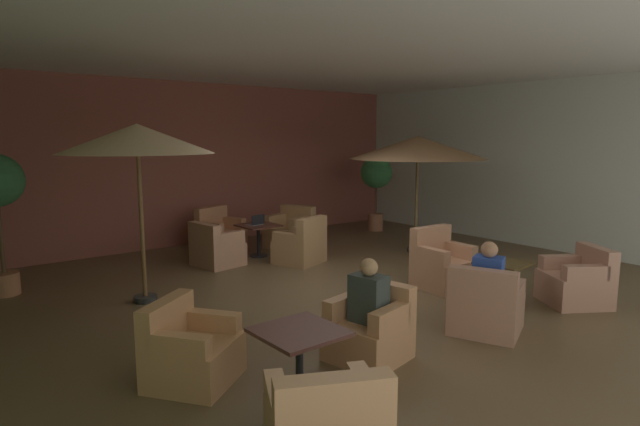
% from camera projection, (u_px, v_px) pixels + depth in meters
% --- Properties ---
extents(ground_plane, '(10.63, 9.31, 0.02)m').
position_uv_depth(ground_plane, '(339.00, 291.00, 7.79)').
color(ground_plane, brown).
extents(wall_back_brick, '(10.63, 0.08, 3.43)m').
position_uv_depth(wall_back_brick, '(201.00, 164.00, 11.12)').
color(wall_back_brick, brown).
rests_on(wall_back_brick, ground_plane).
extents(wall_right_plain, '(0.08, 9.31, 3.43)m').
position_uv_depth(wall_right_plain, '(531.00, 165.00, 10.78)').
color(wall_right_plain, silver).
rests_on(wall_right_plain, ground_plane).
extents(ceiling_slab, '(10.63, 9.31, 0.06)m').
position_uv_depth(ceiling_slab, '(340.00, 53.00, 7.28)').
color(ceiling_slab, silver).
rests_on(ceiling_slab, wall_back_brick).
extents(cafe_table_front_left, '(0.72, 0.72, 0.62)m').
position_uv_depth(cafe_table_front_left, '(258.00, 231.00, 9.93)').
color(cafe_table_front_left, black).
rests_on(cafe_table_front_left, ground_plane).
extents(armchair_front_left_north, '(1.00, 0.93, 0.88)m').
position_uv_depth(armchair_front_left_north, '(220.00, 235.00, 10.48)').
color(armchair_front_left_north, tan).
rests_on(armchair_front_left_north, ground_plane).
extents(armchair_front_left_east, '(0.83, 0.87, 0.80)m').
position_uv_depth(armchair_front_left_east, '(216.00, 249.00, 9.24)').
color(armchair_front_left_east, tan).
rests_on(armchair_front_left_east, ground_plane).
extents(armchair_front_left_south, '(0.97, 0.94, 0.87)m').
position_uv_depth(armchair_front_left_south, '(301.00, 246.00, 9.43)').
color(armchair_front_left_south, tan).
rests_on(armchair_front_left_south, ground_plane).
extents(armchair_front_left_west, '(0.98, 1.00, 0.85)m').
position_uv_depth(armchair_front_left_west, '(290.00, 232.00, 10.76)').
color(armchair_front_left_west, tan).
rests_on(armchair_front_left_west, ground_plane).
extents(cafe_table_front_right, '(0.71, 0.71, 0.62)m').
position_uv_depth(cafe_table_front_right, '(299.00, 344.00, 4.54)').
color(cafe_table_front_right, black).
rests_on(cafe_table_front_right, ground_plane).
extents(armchair_front_right_north, '(1.04, 1.04, 0.78)m').
position_uv_depth(armchair_front_right_north, '(191.00, 352.00, 4.86)').
color(armchair_front_right_north, tan).
rests_on(armchair_front_right_north, ground_plane).
extents(armchair_front_right_south, '(0.84, 0.83, 0.77)m').
position_uv_depth(armchair_front_right_south, '(370.00, 331.00, 5.37)').
color(armchair_front_right_south, tan).
rests_on(armchair_front_right_south, ground_plane).
extents(cafe_table_mid_center, '(0.66, 0.66, 0.62)m').
position_uv_depth(cafe_table_mid_center, '(503.00, 275.00, 7.00)').
color(cafe_table_mid_center, black).
rests_on(cafe_table_mid_center, ground_plane).
extents(armchair_mid_center_north, '(1.04, 1.04, 0.80)m').
position_uv_depth(armchair_mid_center_north, '(577.00, 282.00, 7.12)').
color(armchair_mid_center_north, tan).
rests_on(armchair_mid_center_north, ground_plane).
extents(armchair_mid_center_east, '(0.80, 0.78, 0.92)m').
position_uv_depth(armchair_mid_center_east, '(442.00, 266.00, 7.89)').
color(armchair_mid_center_east, tan).
rests_on(armchair_mid_center_east, ground_plane).
extents(armchair_mid_center_south, '(1.01, 1.00, 0.83)m').
position_uv_depth(armchair_mid_center_south, '(486.00, 307.00, 6.08)').
color(armchair_mid_center_south, tan).
rests_on(armchair_mid_center_south, ground_plane).
extents(patio_umbrella_tall_red, '(2.06, 2.06, 2.47)m').
position_uv_depth(patio_umbrella_tall_red, '(137.00, 140.00, 6.94)').
color(patio_umbrella_tall_red, '#2D2D2D').
rests_on(patio_umbrella_tall_red, ground_plane).
extents(patio_umbrella_center_beige, '(2.68, 2.68, 2.31)m').
position_uv_depth(patio_umbrella_center_beige, '(418.00, 148.00, 10.10)').
color(patio_umbrella_center_beige, '#2D2D2D').
rests_on(patio_umbrella_center_beige, ground_plane).
extents(potted_tree_left_corner, '(0.77, 0.77, 1.82)m').
position_uv_depth(potted_tree_left_corner, '(376.00, 178.00, 12.58)').
color(potted_tree_left_corner, '#A7684C').
rests_on(potted_tree_left_corner, ground_plane).
extents(patron_blue_shirt, '(0.31, 0.40, 0.67)m').
position_uv_depth(patron_blue_shirt, '(369.00, 295.00, 5.29)').
color(patron_blue_shirt, '#313934').
rests_on(patron_blue_shirt, ground_plane).
extents(patron_by_window, '(0.35, 0.40, 0.66)m').
position_uv_depth(patron_by_window, '(488.00, 272.00, 6.06)').
color(patron_by_window, '#29469F').
rests_on(patron_by_window, ground_plane).
extents(iced_drink_cup, '(0.08, 0.08, 0.11)m').
position_uv_depth(iced_drink_cup, '(258.00, 222.00, 9.92)').
color(iced_drink_cup, white).
rests_on(iced_drink_cup, cafe_table_front_left).
extents(open_laptop, '(0.34, 0.27, 0.20)m').
position_uv_depth(open_laptop, '(256.00, 222.00, 9.89)').
color(open_laptop, '#9EA0A5').
rests_on(open_laptop, cafe_table_front_left).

